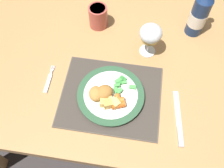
# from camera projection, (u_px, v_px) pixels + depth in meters

# --- Properties ---
(ground_plane) EXTENTS (6.00, 6.00, 0.00)m
(ground_plane) POSITION_uv_depth(u_px,v_px,m) (118.00, 116.00, 1.67)
(ground_plane) COLOR #383333
(dining_table) EXTENTS (1.41, 0.94, 0.74)m
(dining_table) POSITION_uv_depth(u_px,v_px,m) (121.00, 60.00, 1.09)
(dining_table) COLOR #AD7F4C
(dining_table) RESTS_ON ground
(placemat) EXTENTS (0.36, 0.30, 0.01)m
(placemat) POSITION_uv_depth(u_px,v_px,m) (111.00, 96.00, 0.91)
(placemat) COLOR brown
(placemat) RESTS_ON dining_table
(dinner_plate) EXTENTS (0.24, 0.24, 0.02)m
(dinner_plate) POSITION_uv_depth(u_px,v_px,m) (111.00, 95.00, 0.90)
(dinner_plate) COLOR white
(dinner_plate) RESTS_ON placemat
(breaded_croquettes) EXTENTS (0.10, 0.08, 0.04)m
(breaded_croquettes) POSITION_uv_depth(u_px,v_px,m) (101.00, 93.00, 0.87)
(breaded_croquettes) COLOR #B77F3D
(breaded_croquettes) RESTS_ON dinner_plate
(green_beans_pile) EXTENTS (0.08, 0.08, 0.02)m
(green_beans_pile) POSITION_uv_depth(u_px,v_px,m) (121.00, 84.00, 0.90)
(green_beans_pile) COLOR #4CA84C
(green_beans_pile) RESTS_ON dinner_plate
(glazed_carrots) EXTENTS (0.05, 0.06, 0.02)m
(glazed_carrots) POSITION_uv_depth(u_px,v_px,m) (118.00, 102.00, 0.86)
(glazed_carrots) COLOR orange
(glazed_carrots) RESTS_ON dinner_plate
(fork) EXTENTS (0.02, 0.12, 0.01)m
(fork) POSITION_uv_depth(u_px,v_px,m) (49.00, 81.00, 0.94)
(fork) COLOR silver
(fork) RESTS_ON dining_table
(table_knife) EXTENTS (0.04, 0.21, 0.01)m
(table_knife) POSITION_uv_depth(u_px,v_px,m) (179.00, 123.00, 0.86)
(table_knife) COLOR silver
(table_knife) RESTS_ON dining_table
(wine_glass) EXTENTS (0.09, 0.09, 0.14)m
(wine_glass) POSITION_uv_depth(u_px,v_px,m) (151.00, 35.00, 0.93)
(wine_glass) COLOR silver
(wine_glass) RESTS_ON dining_table
(bottle) EXTENTS (0.07, 0.07, 0.28)m
(bottle) POSITION_uv_depth(u_px,v_px,m) (199.00, 14.00, 0.98)
(bottle) COLOR navy
(bottle) RESTS_ON dining_table
(roast_potatoes) EXTENTS (0.07, 0.05, 0.03)m
(roast_potatoes) POSITION_uv_depth(u_px,v_px,m) (110.00, 103.00, 0.86)
(roast_potatoes) COLOR gold
(roast_potatoes) RESTS_ON dinner_plate
(drinking_cup) EXTENTS (0.08, 0.08, 0.10)m
(drinking_cup) POSITION_uv_depth(u_px,v_px,m) (98.00, 16.00, 1.04)
(drinking_cup) COLOR #B24C42
(drinking_cup) RESTS_ON dining_table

